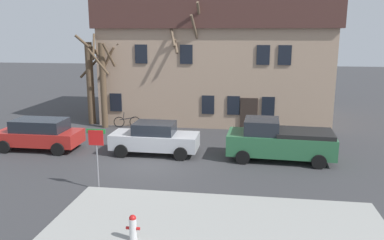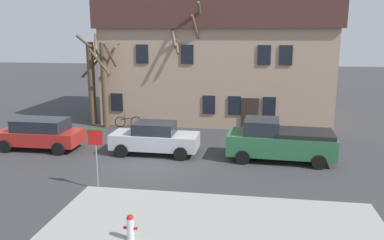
{
  "view_description": "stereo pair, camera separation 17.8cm",
  "coord_description": "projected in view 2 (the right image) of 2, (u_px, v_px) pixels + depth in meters",
  "views": [
    {
      "loc": [
        4.53,
        -17.03,
        6.1
      ],
      "look_at": [
        1.84,
        1.38,
        1.95
      ],
      "focal_mm": 36.43,
      "sensor_mm": 36.0,
      "label": 1
    },
    {
      "loc": [
        4.71,
        -17.0,
        6.1
      ],
      "look_at": [
        1.84,
        1.38,
        1.95
      ],
      "focal_mm": 36.43,
      "sensor_mm": 36.0,
      "label": 2
    }
  ],
  "objects": [
    {
      "name": "tree_bare_mid",
      "position": [
        104.0,
        80.0,
        25.26
      ],
      "size": [
        1.68,
        1.79,
        6.09
      ],
      "color": "brown",
      "rests_on": "ground_plane"
    },
    {
      "name": "tree_bare_far",
      "position": [
        186.0,
        63.0,
        25.0
      ],
      "size": [
        2.38,
        2.22,
        7.97
      ],
      "color": "brown",
      "rests_on": "ground_plane"
    },
    {
      "name": "fire_hydrant",
      "position": [
        130.0,
        227.0,
        11.47
      ],
      "size": [
        0.42,
        0.22,
        0.79
      ],
      "color": "silver",
      "rests_on": "sidewalk_slab"
    },
    {
      "name": "car_red_wagon",
      "position": [
        40.0,
        133.0,
        20.85
      ],
      "size": [
        4.38,
        2.07,
        1.65
      ],
      "color": "#AD231E",
      "rests_on": "ground_plane"
    },
    {
      "name": "bicycle_leaning",
      "position": [
        128.0,
        122.0,
        25.84
      ],
      "size": [
        1.72,
        0.41,
        1.03
      ],
      "color": "black",
      "rests_on": "ground_plane"
    },
    {
      "name": "pickup_truck_green",
      "position": [
        279.0,
        141.0,
        18.99
      ],
      "size": [
        5.22,
        2.48,
        2.01
      ],
      "color": "#2D6B42",
      "rests_on": "ground_plane"
    },
    {
      "name": "street_sign_pole",
      "position": [
        96.0,
        147.0,
        15.22
      ],
      "size": [
        0.76,
        0.07,
        2.48
      ],
      "color": "slate",
      "rests_on": "ground_plane"
    },
    {
      "name": "ground_plane",
      "position": [
        149.0,
        165.0,
        18.43
      ],
      "size": [
        120.0,
        120.0,
        0.0
      ],
      "primitive_type": "plane",
      "color": "#38383A"
    },
    {
      "name": "building_main",
      "position": [
        218.0,
        57.0,
        28.39
      ],
      "size": [
        15.72,
        8.65,
        8.72
      ],
      "color": "tan",
      "rests_on": "ground_plane"
    },
    {
      "name": "car_silver_sedan",
      "position": [
        155.0,
        138.0,
        19.98
      ],
      "size": [
        4.47,
        1.97,
        1.67
      ],
      "color": "#B7BABF",
      "rests_on": "ground_plane"
    },
    {
      "name": "tree_bare_near",
      "position": [
        92.0,
        80.0,
        26.37
      ],
      "size": [
        2.12,
        2.15,
        6.04
      ],
      "color": "brown",
      "rests_on": "ground_plane"
    }
  ]
}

